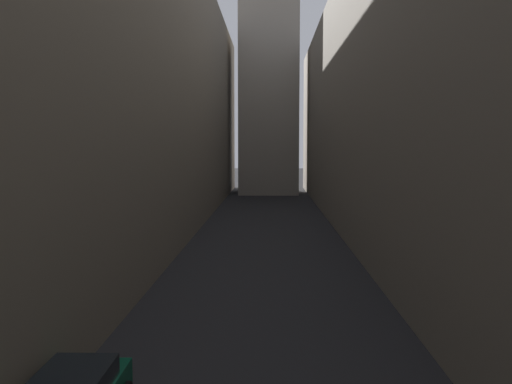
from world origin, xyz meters
TOP-DOWN VIEW (x-y plane):
  - ground_plane at (0.00, 48.00)m, footprint 264.00×264.00m
  - building_block_left at (-12.35, 50.00)m, footprint 13.70×108.00m
  - building_block_right at (10.87, 50.00)m, footprint 10.74×108.00m

SIDE VIEW (x-z plane):
  - ground_plane at x=0.00m, z-range 0.00..0.00m
  - building_block_right at x=10.87m, z-range 0.00..20.14m
  - building_block_left at x=-12.35m, z-range 0.00..22.25m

